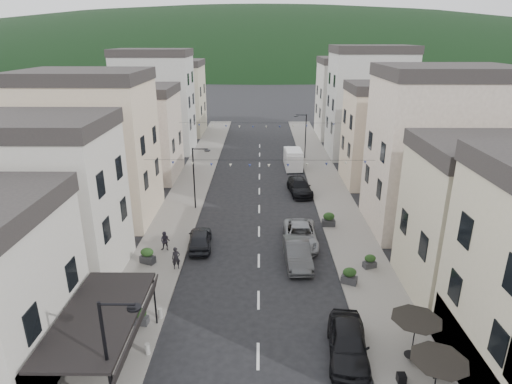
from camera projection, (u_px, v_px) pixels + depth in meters
sidewalk_left at (191, 187)px, 46.56m from camera, size 4.00×76.00×0.12m
sidewalk_right at (328, 188)px, 46.42m from camera, size 4.00×76.00×0.12m
hill_backdrop at (260, 60)px, 298.24m from camera, size 640.00×360.00×70.00m
boutique_awning at (105, 317)px, 20.15m from camera, size 3.77×7.50×3.28m
buildings_row_left at (136, 122)px, 49.94m from camera, size 10.20×54.16×14.00m
buildings_row_right at (387, 123)px, 48.52m from camera, size 10.20×54.16×14.50m
cafe_terrace at (438, 366)px, 18.20m from camera, size 2.50×8.10×2.53m
streetlamp_left_near at (113, 351)px, 17.11m from camera, size 1.70×0.56×6.00m
streetlamp_left_far at (197, 172)px, 39.66m from camera, size 1.70×0.56×6.00m
streetlamp_right_far at (304, 132)px, 56.46m from camera, size 1.70×0.56×6.00m
bollards at (258, 356)px, 21.47m from camera, size 11.66×10.26×0.60m
bunting_near at (259, 164)px, 35.18m from camera, size 19.00×0.28×0.62m
bunting_far at (260, 126)px, 50.20m from camera, size 19.00×0.28×0.62m
parked_car_a at (348, 342)px, 21.83m from camera, size 2.52×5.10×1.67m
parked_car_b at (298, 253)px, 30.86m from camera, size 1.93×5.02×1.63m
parked_car_c at (300, 235)px, 33.75m from camera, size 2.73×5.68×1.56m
parked_car_d at (300, 187)px, 44.71m from camera, size 2.69×5.40×1.51m
parked_car_e at (200, 239)px, 33.24m from camera, size 2.12×4.49×1.49m
delivery_van at (293, 158)px, 53.45m from camera, size 2.13×5.07×2.40m
pedestrian_a at (176, 258)px, 29.93m from camera, size 0.68×0.54×1.62m
pedestrian_b at (165, 241)px, 32.51m from camera, size 0.80×0.64×1.54m
planter_la at (140, 316)px, 24.22m from camera, size 0.98×0.61×1.04m
planter_lb at (147, 256)px, 30.76m from camera, size 1.21×0.96×1.19m
planter_ra at (349, 276)px, 28.21m from camera, size 1.17×0.94×1.15m
planter_rb at (370, 261)px, 30.16m from camera, size 1.01×0.75×1.01m
planter_rc at (329, 219)px, 36.78m from camera, size 1.11×0.62×1.24m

